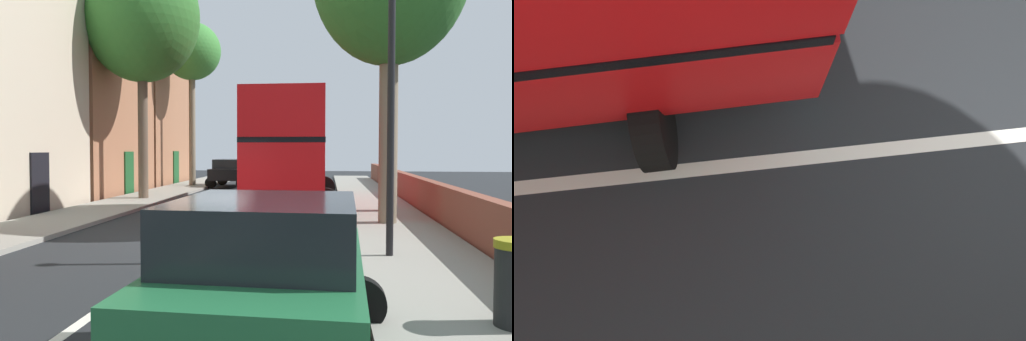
# 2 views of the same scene
# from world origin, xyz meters

# --- Properties ---
(ground_plane) EXTENTS (84.00, 84.00, 0.00)m
(ground_plane) POSITION_xyz_m (0.00, 0.00, 0.00)
(ground_plane) COLOR black
(road_centre_line) EXTENTS (0.16, 54.00, 0.01)m
(road_centre_line) POSITION_xyz_m (0.00, 0.00, 0.00)
(road_centre_line) COLOR silver
(road_centre_line) RESTS_ON ground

